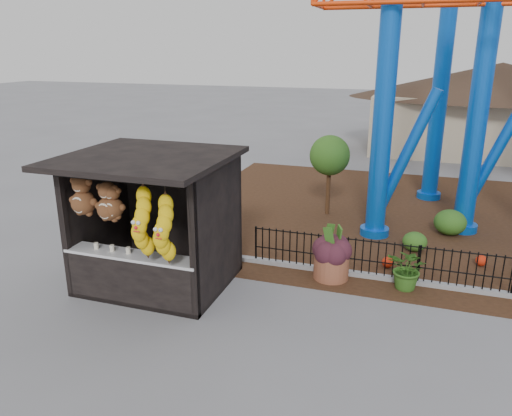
% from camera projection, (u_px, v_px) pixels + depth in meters
% --- Properties ---
extents(ground, '(120.00, 120.00, 0.00)m').
position_uv_depth(ground, '(265.00, 329.00, 9.87)').
color(ground, slate).
rests_on(ground, ground).
extents(mulch_bed, '(18.00, 12.00, 0.02)m').
position_uv_depth(mulch_bed, '(461.00, 222.00, 15.87)').
color(mulch_bed, '#331E11').
rests_on(mulch_bed, ground).
extents(curb, '(18.00, 0.18, 0.12)m').
position_uv_depth(curb, '(472.00, 290.00, 11.34)').
color(curb, gray).
rests_on(curb, ground).
extents(prize_booth, '(3.50, 3.40, 3.12)m').
position_uv_depth(prize_booth, '(149.00, 225.00, 11.10)').
color(prize_booth, black).
rests_on(prize_booth, ground).
extents(terracotta_planter, '(1.11, 1.11, 0.62)m').
position_uv_depth(terracotta_planter, '(331.00, 266.00, 11.96)').
color(terracotta_planter, brown).
rests_on(terracotta_planter, ground).
extents(planter_foliage, '(0.70, 0.70, 0.64)m').
position_uv_depth(planter_foliage, '(332.00, 242.00, 11.77)').
color(planter_foliage, '#37161F').
rests_on(planter_foliage, terracotta_planter).
extents(potted_plant, '(1.17, 1.11, 1.02)m').
position_uv_depth(potted_plant, '(409.00, 269.00, 11.36)').
color(potted_plant, '#29591A').
rests_on(potted_plant, ground).
extents(landscaping, '(6.81, 3.79, 0.75)m').
position_uv_depth(landscaping, '(503.00, 243.00, 13.34)').
color(landscaping, '#2B5619').
rests_on(landscaping, mulch_bed).
extents(pavilion, '(15.00, 15.00, 4.80)m').
position_uv_depth(pavilion, '(499.00, 94.00, 25.14)').
color(pavilion, '#BFAD8C').
rests_on(pavilion, ground).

